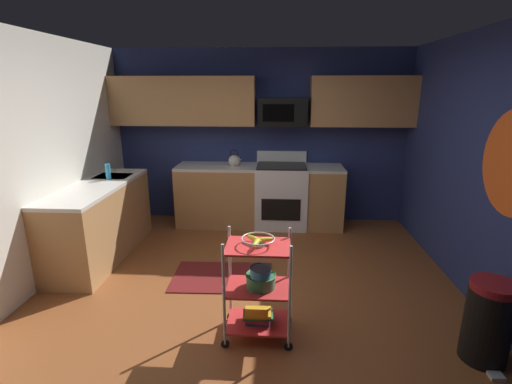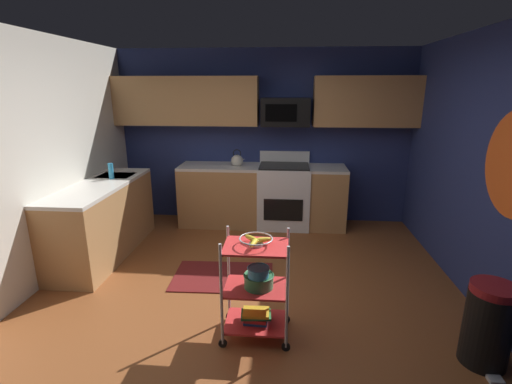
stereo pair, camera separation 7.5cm
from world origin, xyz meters
The scene contains 17 objects.
floor centered at (0.00, 0.00, -0.02)m, with size 4.40×4.80×0.04m, color brown.
wall_back centered at (0.00, 2.43, 1.30)m, with size 4.52×0.06×2.60m, color navy.
wall_left centered at (-2.23, 0.00, 1.30)m, with size 0.06×4.80×2.60m, color silver.
wall_right centered at (2.23, 0.00, 1.30)m, with size 0.06×4.80×2.60m, color navy.
counter_run centered at (-0.82, 1.58, 0.46)m, with size 3.44×2.42×0.92m.
oven_range centered at (0.33, 2.10, 0.48)m, with size 0.76×0.65×1.10m.
upper_cabinets centered at (-0.07, 2.23, 1.85)m, with size 4.40×0.33×0.70m.
microwave centered at (0.33, 2.21, 1.70)m, with size 0.70×0.39×0.40m.
rolling_cart centered at (0.13, -0.55, 0.45)m, with size 0.58×0.39×0.91m.
fruit_bowl centered at (0.13, -0.55, 0.88)m, with size 0.27×0.27×0.07m.
mixing_bowl_large centered at (0.16, -0.55, 0.52)m, with size 0.25×0.25×0.11m.
mixing_bowl_small centered at (0.16, -0.59, 0.62)m, with size 0.18×0.18×0.08m.
book_stack centered at (0.13, -0.55, 0.18)m, with size 0.26×0.18×0.10m.
kettle centered at (-0.37, 2.10, 1.00)m, with size 0.21×0.18×0.26m.
dish_soap_bottle centered at (-1.86, 1.15, 1.02)m, with size 0.06×0.06×0.20m, color #2D8CBF.
trash_can centered at (1.90, -0.73, 0.33)m, with size 0.34×0.42×0.66m.
floor_rug centered at (-0.32, 0.41, 0.01)m, with size 1.10×0.70×0.01m, color maroon.
Camera 2 is at (0.36, -3.27, 2.05)m, focal length 25.96 mm.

